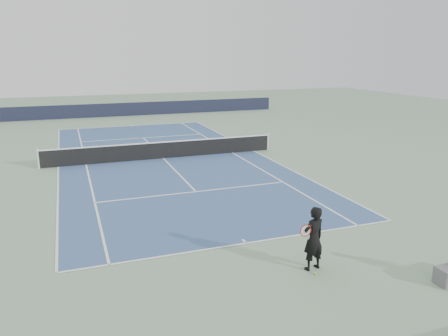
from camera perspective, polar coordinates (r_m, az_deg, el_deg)
name	(u,v)px	position (r m, az deg, el deg)	size (l,w,h in m)	color
ground	(163,159)	(24.47, -7.93, 1.24)	(80.00, 80.00, 0.00)	gray
court_surface	(163,158)	(24.47, -7.93, 1.25)	(10.97, 23.77, 0.01)	#365380
tennis_net	(163,150)	(24.36, -7.97, 2.39)	(12.90, 0.10, 1.07)	silver
windscreen_far	(122,110)	(41.78, -13.23, 7.44)	(30.00, 0.25, 1.20)	black
tennis_player	(313,238)	(12.03, 11.59, -9.00)	(0.83, 0.60, 1.79)	black
tennis_ball	(315,274)	(12.12, 11.86, -13.34)	(0.07, 0.07, 0.07)	#BFD62B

